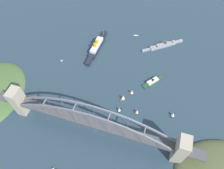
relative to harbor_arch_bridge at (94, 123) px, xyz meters
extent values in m
plane|color=#283D4C|center=(0.00, 0.00, -27.86)|extent=(1400.00, 1400.00, 0.00)
cube|color=#ADA38E|center=(-112.45, 0.00, -1.92)|extent=(13.71, 18.96, 51.88)
cube|color=#ADA38E|center=(112.45, 0.00, -1.92)|extent=(13.71, 18.96, 51.88)
cube|color=#47474C|center=(0.00, 0.00, -1.02)|extent=(211.18, 13.16, 2.40)
cube|color=#47474C|center=(-131.30, 0.00, -1.02)|extent=(24.00, 13.16, 2.40)
cube|color=#47474C|center=(131.30, 0.00, -1.02)|extent=(24.00, 13.16, 2.40)
cube|color=slate|center=(-98.12, -5.92, 5.11)|extent=(23.37, 1.80, 15.05)
cube|color=slate|center=(-76.31, -5.92, 16.01)|extent=(23.09, 1.80, 12.47)
cube|color=slate|center=(-54.51, -5.92, 24.18)|extent=(22.76, 1.80, 9.87)
cube|color=slate|center=(-32.71, -5.92, 29.63)|extent=(22.39, 1.80, 7.23)
cube|color=slate|center=(-10.90, -5.92, 32.35)|extent=(22.00, 1.80, 4.56)
cube|color=slate|center=(10.90, -5.92, 32.35)|extent=(22.00, 1.80, 4.56)
cube|color=slate|center=(32.71, -5.92, 29.63)|extent=(22.39, 1.80, 7.23)
cube|color=slate|center=(54.51, -5.92, 24.18)|extent=(22.76, 1.80, 9.87)
cube|color=slate|center=(76.31, -5.92, 16.01)|extent=(23.09, 1.80, 12.47)
cube|color=slate|center=(98.12, -5.92, 5.11)|extent=(23.37, 1.80, 15.05)
cube|color=slate|center=(-98.12, 5.92, 5.11)|extent=(23.37, 1.80, 15.05)
cube|color=slate|center=(-76.31, 5.92, 16.01)|extent=(23.09, 1.80, 12.47)
cube|color=slate|center=(-54.51, 5.92, 24.18)|extent=(22.76, 1.80, 9.87)
cube|color=slate|center=(-32.71, 5.92, 29.63)|extent=(22.39, 1.80, 7.23)
cube|color=slate|center=(-10.90, 5.92, 32.35)|extent=(22.00, 1.80, 4.56)
cube|color=slate|center=(10.90, 5.92, 32.35)|extent=(22.00, 1.80, 4.56)
cube|color=slate|center=(32.71, 5.92, 29.63)|extent=(22.39, 1.80, 7.23)
cube|color=slate|center=(54.51, 5.92, 24.18)|extent=(22.76, 1.80, 9.87)
cube|color=slate|center=(76.31, 5.92, 16.01)|extent=(23.09, 1.80, 12.47)
cube|color=slate|center=(98.12, 5.92, 5.11)|extent=(23.37, 1.80, 15.05)
cube|color=slate|center=(-109.02, 0.00, -1.02)|extent=(1.40, 11.84, 1.40)
cube|color=slate|center=(-65.41, 0.00, 20.77)|extent=(1.40, 11.84, 1.40)
cube|color=slate|center=(-21.80, 0.00, 31.67)|extent=(1.40, 11.84, 1.40)
cube|color=slate|center=(21.80, 0.00, 31.67)|extent=(1.40, 11.84, 1.40)
cube|color=slate|center=(65.41, 0.00, 20.77)|extent=(1.40, 11.84, 1.40)
cube|color=slate|center=(109.02, 0.00, -1.02)|extent=(1.40, 11.84, 1.40)
cylinder|color=slate|center=(-87.21, -5.92, 5.71)|extent=(0.56, 0.56, 11.06)
cylinder|color=slate|center=(-87.21, 5.92, 5.71)|extent=(0.56, 0.56, 11.06)
cylinder|color=slate|center=(-65.41, -5.92, 10.48)|extent=(0.56, 0.56, 20.60)
cylinder|color=slate|center=(-65.41, 5.92, 10.48)|extent=(0.56, 0.56, 20.60)
cylinder|color=slate|center=(-43.61, -5.92, 13.88)|extent=(0.56, 0.56, 27.41)
cylinder|color=slate|center=(-43.61, 5.92, 13.88)|extent=(0.56, 0.56, 27.41)
cylinder|color=slate|center=(-21.80, -5.92, 15.92)|extent=(0.56, 0.56, 31.50)
cylinder|color=slate|center=(-21.80, 5.92, 15.92)|extent=(0.56, 0.56, 31.50)
cylinder|color=slate|center=(0.00, -5.92, 16.61)|extent=(0.56, 0.56, 32.86)
cylinder|color=slate|center=(0.00, 5.92, 16.61)|extent=(0.56, 0.56, 32.86)
cylinder|color=slate|center=(21.80, -5.92, 15.92)|extent=(0.56, 0.56, 31.50)
cylinder|color=slate|center=(21.80, 5.92, 15.92)|extent=(0.56, 0.56, 31.50)
cylinder|color=slate|center=(43.61, -5.92, 13.88)|extent=(0.56, 0.56, 27.41)
cylinder|color=slate|center=(43.61, 5.92, 13.88)|extent=(0.56, 0.56, 27.41)
cylinder|color=slate|center=(65.41, -5.92, 10.48)|extent=(0.56, 0.56, 20.60)
cylinder|color=slate|center=(65.41, 5.92, 10.48)|extent=(0.56, 0.56, 20.60)
cylinder|color=slate|center=(87.21, -5.92, 5.71)|extent=(0.56, 0.56, 11.06)
cylinder|color=slate|center=(87.21, 5.92, 5.71)|extent=(0.56, 0.56, 11.06)
cube|color=#1E2333|center=(-54.00, 155.81, -24.63)|extent=(13.90, 55.81, 6.45)
cube|color=#1E2333|center=(-52.66, 192.73, -24.63)|extent=(7.21, 18.70, 6.45)
cube|color=#1E2333|center=(-55.34, 118.88, -24.63)|extent=(8.52, 18.74, 6.45)
cube|color=white|center=(-54.00, 155.81, -18.71)|extent=(11.62, 41.90, 5.41)
cube|color=white|center=(-53.59, 167.23, -14.40)|extent=(9.26, 9.46, 3.20)
cylinder|color=gold|center=(-53.93, 157.88, -12.51)|extent=(5.36, 5.36, 6.98)
cylinder|color=gold|center=(-54.26, 148.54, -12.51)|extent=(5.36, 5.36, 6.98)
cylinder|color=tan|center=(-52.75, 190.42, -16.41)|extent=(0.50, 0.50, 10.00)
cube|color=gray|center=(62.84, 199.24, -26.11)|extent=(46.34, 38.45, 3.49)
cube|color=gray|center=(35.69, 178.50, -26.11)|extent=(16.10, 13.67, 3.49)
cube|color=gray|center=(90.00, 219.98, -26.11)|extent=(16.60, 14.33, 3.49)
cube|color=gray|center=(62.84, 199.24, -22.96)|extent=(24.85, 21.42, 2.81)
cylinder|color=gray|center=(44.17, 184.98, -23.26)|extent=(6.46, 6.46, 2.20)
cylinder|color=gray|center=(81.51, 213.50, -23.26)|extent=(6.46, 6.46, 2.20)
cylinder|color=gray|center=(62.84, 199.24, -16.55)|extent=(0.60, 0.60, 10.00)
cylinder|color=#4C4C51|center=(66.92, 202.35, -19.35)|extent=(5.08, 5.08, 4.40)
cube|color=#23512D|center=(60.85, 109.07, -26.67)|extent=(20.92, 23.19, 2.38)
cube|color=#23512D|center=(70.33, 120.98, -26.67)|extent=(9.43, 9.69, 2.38)
cube|color=#23512D|center=(51.37, 97.17, -26.67)|extent=(10.37, 10.43, 2.38)
cube|color=beige|center=(60.85, 109.07, -23.73)|extent=(18.73, 20.90, 3.48)
cylinder|color=black|center=(60.85, 109.07, -20.79)|extent=(3.43, 3.43, 2.40)
cube|color=silver|center=(-32.93, -63.89, -25.16)|extent=(3.25, 3.43, 0.12)
cube|color=navy|center=(-32.93, -63.89, -23.93)|extent=(0.90, 0.83, 1.50)
cube|color=#B2231E|center=(48.43, 46.86, -27.43)|extent=(5.47, 4.78, 0.86)
cube|color=#B2231E|center=(45.60, 48.91, -27.43)|extent=(1.97, 1.79, 0.86)
cube|color=#B2231E|center=(51.25, 44.80, -27.43)|extent=(2.08, 1.94, 0.86)
cylinder|color=tan|center=(48.07, 47.11, -22.47)|extent=(0.16, 0.16, 9.06)
cone|color=silver|center=(49.31, 46.21, -22.92)|extent=(6.72, 6.72, 7.25)
cube|color=brown|center=(22.32, 62.17, -27.39)|extent=(5.69, 7.08, 0.94)
cube|color=brown|center=(20.24, 58.39, -27.39)|extent=(2.19, 2.53, 0.94)
cube|color=brown|center=(24.41, 65.95, -27.39)|extent=(2.42, 2.65, 0.94)
cylinder|color=tan|center=(22.06, 61.70, -21.90)|extent=(0.16, 0.16, 10.05)
cone|color=white|center=(22.98, 63.35, -22.40)|extent=(8.06, 8.06, 8.04)
cube|color=#234C8C|center=(-103.78, 106.15, -27.42)|extent=(6.10, 6.20, 0.88)
cube|color=#234C8C|center=(-106.71, 103.11, -27.42)|extent=(2.40, 2.42, 0.88)
cube|color=#234C8C|center=(-100.85, 109.18, -27.42)|extent=(2.59, 2.60, 0.88)
cube|color=beige|center=(-103.23, 106.71, -26.30)|extent=(3.56, 3.59, 1.34)
cube|color=silver|center=(7.63, 213.34, -27.39)|extent=(6.08, 3.00, 0.93)
cube|color=silver|center=(11.43, 214.16, -27.39)|extent=(2.11, 1.38, 0.93)
cube|color=silver|center=(3.83, 212.51, -27.39)|extent=(2.15, 1.58, 0.93)
cube|color=beige|center=(6.91, 213.18, -26.33)|extent=(3.16, 2.03, 1.19)
cube|color=black|center=(23.74, 42.65, -27.42)|extent=(4.71, 5.87, 0.88)
cube|color=black|center=(25.46, 45.79, -27.42)|extent=(1.82, 2.09, 0.88)
cube|color=black|center=(22.01, 39.51, -27.42)|extent=(2.01, 2.20, 0.88)
cylinder|color=tan|center=(23.95, 43.04, -22.58)|extent=(0.16, 0.16, 8.80)
cone|color=white|center=(23.20, 41.67, -23.02)|extent=(6.68, 6.68, 7.04)
cube|color=brown|center=(32.32, 77.54, -27.39)|extent=(5.92, 3.75, 0.94)
cube|color=brown|center=(28.73, 76.81, -27.39)|extent=(2.04, 1.56, 0.94)
cube|color=brown|center=(35.91, 78.26, -27.39)|extent=(2.08, 1.80, 0.94)
cylinder|color=tan|center=(31.87, 77.45, -22.25)|extent=(0.16, 0.16, 9.34)
cone|color=silver|center=(33.44, 77.76, -22.72)|extent=(5.93, 5.93, 7.47)
cube|color=black|center=(101.49, 58.57, -27.36)|extent=(5.21, 6.66, 0.99)
cube|color=black|center=(103.21, 62.18, -27.36)|extent=(2.04, 2.37, 0.99)
cube|color=black|center=(99.78, 54.97, -27.36)|extent=(2.28, 2.48, 0.99)
cylinder|color=tan|center=(101.71, 59.02, -22.31)|extent=(0.16, 0.16, 9.12)
cone|color=white|center=(100.96, 57.45, -22.76)|extent=(7.32, 7.32, 7.30)
cone|color=red|center=(42.02, 23.90, -26.76)|extent=(2.20, 2.20, 2.20)
sphere|color=#F2E566|center=(42.02, 23.90, -25.36)|extent=(0.50, 0.50, 0.50)
camera|label=1|loc=(57.12, -101.02, 246.04)|focal=32.72mm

